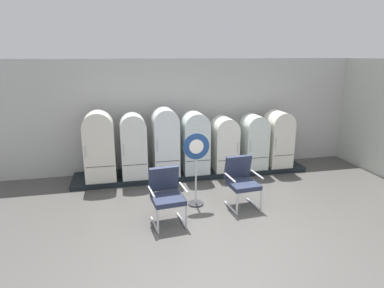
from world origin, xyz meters
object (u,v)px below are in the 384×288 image
at_px(refrigerator_1, 134,144).
at_px(refrigerator_5, 254,140).
at_px(refrigerator_0, 99,144).
at_px(refrigerator_4, 224,142).
at_px(armchair_right, 241,179).
at_px(refrigerator_2, 165,140).
at_px(refrigerator_3, 195,141).
at_px(sign_stand, 196,168).
at_px(armchair_left, 166,193).
at_px(refrigerator_6, 278,137).

relative_size(refrigerator_1, refrigerator_5, 1.11).
bearing_deg(refrigerator_0, refrigerator_4, 0.47).
bearing_deg(refrigerator_5, armchair_right, -119.43).
distance_m(refrigerator_2, refrigerator_5, 2.30).
distance_m(refrigerator_1, refrigerator_3, 1.50).
xyz_separation_m(refrigerator_1, sign_stand, (1.14, -1.63, -0.14)).
height_order(refrigerator_0, refrigerator_3, refrigerator_0).
bearing_deg(armchair_left, refrigerator_4, 50.60).
relative_size(refrigerator_4, armchair_left, 1.34).
height_order(armchair_right, sign_stand, sign_stand).
xyz_separation_m(refrigerator_0, refrigerator_6, (4.54, 0.03, -0.09)).
bearing_deg(refrigerator_6, refrigerator_5, -177.77).
distance_m(armchair_left, armchair_right, 1.61).
bearing_deg(armchair_left, refrigerator_6, 33.84).
bearing_deg(refrigerator_1, refrigerator_3, -0.60).
distance_m(refrigerator_0, refrigerator_1, 0.78).
relative_size(refrigerator_0, refrigerator_1, 1.05).
distance_m(refrigerator_5, refrigerator_6, 0.69).
bearing_deg(sign_stand, armchair_right, -13.88).
height_order(refrigerator_5, armchair_right, refrigerator_5).
bearing_deg(refrigerator_5, refrigerator_3, -179.36).
relative_size(armchair_right, sign_stand, 0.67).
bearing_deg(armchair_right, refrigerator_0, 146.68).
bearing_deg(refrigerator_2, refrigerator_0, -179.67).
xyz_separation_m(refrigerator_0, armchair_left, (1.24, -2.19, -0.41)).
bearing_deg(armchair_left, refrigerator_1, 101.84).
height_order(refrigerator_6, armchair_left, refrigerator_6).
xyz_separation_m(refrigerator_0, sign_stand, (1.92, -1.63, -0.18)).
distance_m(refrigerator_4, sign_stand, 2.01).
bearing_deg(refrigerator_1, refrigerator_6, 0.43).
xyz_separation_m(armchair_left, sign_stand, (0.68, 0.56, 0.22)).
relative_size(refrigerator_1, armchair_left, 1.51).
xyz_separation_m(refrigerator_0, armchair_right, (2.81, -1.85, -0.41)).
height_order(refrigerator_4, refrigerator_6, refrigerator_6).
relative_size(refrigerator_0, refrigerator_4, 1.19).
height_order(refrigerator_3, armchair_left, refrigerator_3).
relative_size(refrigerator_3, refrigerator_4, 1.12).
bearing_deg(refrigerator_0, refrigerator_6, 0.32).
bearing_deg(refrigerator_4, refrigerator_1, -179.29).
xyz_separation_m(refrigerator_0, refrigerator_1, (0.78, -0.00, -0.04)).
relative_size(refrigerator_0, sign_stand, 1.07).
bearing_deg(refrigerator_2, armchair_right, -55.87).
relative_size(armchair_left, armchair_right, 1.00).
height_order(refrigerator_1, armchair_right, refrigerator_1).
xyz_separation_m(refrigerator_2, refrigerator_5, (2.30, -0.01, -0.14)).
bearing_deg(refrigerator_1, armchair_right, -42.30).
bearing_deg(refrigerator_4, refrigerator_5, -1.92).
bearing_deg(armchair_right, refrigerator_3, 105.95).
bearing_deg(armchair_right, refrigerator_1, 137.70).
xyz_separation_m(refrigerator_3, refrigerator_5, (1.56, 0.02, -0.07)).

